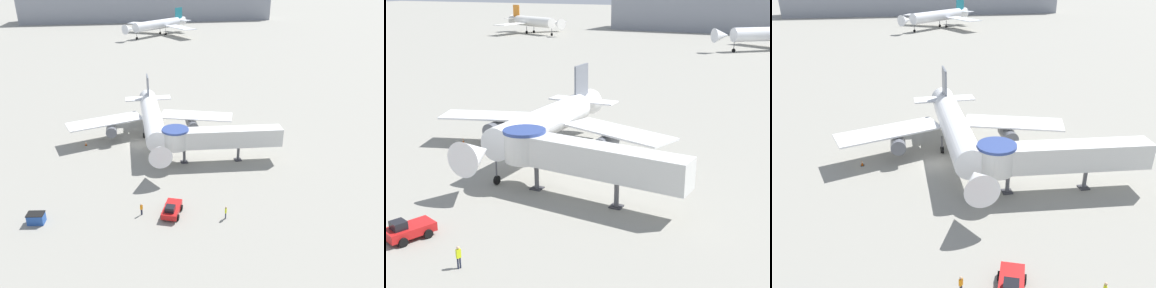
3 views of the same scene
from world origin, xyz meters
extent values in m
plane|color=gray|center=(0.00, 0.00, 0.00)|extent=(800.00, 800.00, 0.00)
cylinder|color=white|center=(2.71, 0.58, 4.07)|extent=(3.38, 18.36, 3.37)
cone|color=white|center=(2.72, -11.80, 4.07)|extent=(3.37, 3.71, 3.37)
cone|color=white|center=(2.70, 10.93, 4.07)|extent=(3.37, 5.06, 3.37)
cube|color=white|center=(-5.44, 3.13, 3.48)|extent=(13.64, 8.13, 0.22)
cube|color=white|center=(10.86, 3.14, 3.48)|extent=(13.64, 8.11, 0.22)
cube|color=slate|center=(2.70, 10.68, 7.10)|extent=(0.24, 3.53, 4.38)
cube|color=white|center=(2.70, 11.18, 4.66)|extent=(8.80, 2.47, 0.18)
cylinder|color=#565960|center=(-4.41, 2.04, 2.31)|extent=(1.86, 3.53, 1.85)
cylinder|color=#565960|center=(9.82, 2.05, 2.31)|extent=(1.86, 3.53, 1.85)
cylinder|color=#4C4C51|center=(2.72, -8.57, 1.42)|extent=(0.18, 0.18, 1.94)
cylinder|color=black|center=(2.72, -8.57, 0.45)|extent=(0.26, 0.90, 0.90)
cylinder|color=#4C4C51|center=(1.19, 2.87, 1.42)|extent=(0.22, 0.22, 1.94)
cylinder|color=black|center=(1.19, 2.87, 0.45)|extent=(0.40, 0.90, 0.90)
cylinder|color=#4C4C51|center=(4.22, 2.87, 1.42)|extent=(0.22, 0.22, 1.94)
cylinder|color=black|center=(4.22, 2.87, 0.45)|extent=(0.40, 0.90, 0.90)
cube|color=silver|center=(13.80, -8.46, 4.07)|extent=(16.68, 3.95, 2.80)
cylinder|color=silver|center=(5.57, -7.78, 4.07)|extent=(3.90, 3.90, 2.80)
cylinder|color=navy|center=(5.57, -7.78, 5.62)|extent=(4.10, 4.09, 0.30)
cylinder|color=#56565B|center=(6.89, -7.89, 1.34)|extent=(0.44, 0.44, 2.67)
cube|color=#333338|center=(6.89, -7.89, 0.06)|extent=(1.10, 1.10, 0.12)
cylinder|color=#56565B|center=(15.45, -8.59, 1.34)|extent=(0.44, 0.44, 2.67)
cube|color=#333338|center=(15.45, -8.59, 0.06)|extent=(1.10, 1.10, 0.12)
cube|color=red|center=(3.25, -21.26, 0.72)|extent=(3.08, 4.21, 0.71)
cube|color=black|center=(2.95, -22.06, 1.40)|extent=(1.43, 1.39, 0.64)
cylinder|color=black|center=(1.98, -21.90, 0.37)|extent=(0.54, 0.79, 0.73)
cylinder|color=black|center=(3.79, -22.57, 0.37)|extent=(0.54, 0.79, 0.73)
cylinder|color=black|center=(2.71, -19.95, 0.37)|extent=(0.54, 0.79, 0.73)
cylinder|color=black|center=(4.51, -20.61, 0.37)|extent=(0.54, 0.79, 0.73)
cube|color=#234C9E|center=(-12.98, -20.25, 0.63)|extent=(2.07, 1.52, 1.27)
cube|color=black|center=(-12.98, -20.25, 1.31)|extent=(2.20, 1.61, 0.08)
cube|color=black|center=(-8.93, 1.16, 0.02)|extent=(0.42, 0.42, 0.04)
cone|color=orange|center=(-8.93, 1.16, 0.37)|extent=(0.29, 0.29, 0.66)
cylinder|color=white|center=(-8.93, 1.16, 0.45)|extent=(0.16, 0.16, 0.08)
cube|color=black|center=(14.35, 1.32, 0.02)|extent=(0.49, 0.49, 0.04)
cone|color=orange|center=(14.35, 1.32, 0.42)|extent=(0.34, 0.34, 0.77)
cylinder|color=white|center=(14.35, 1.32, 0.52)|extent=(0.19, 0.19, 0.09)
cylinder|color=#1E2338|center=(-0.53, -20.80, 0.39)|extent=(0.11, 0.11, 0.78)
cylinder|color=#1E2338|center=(-0.41, -20.68, 0.39)|extent=(0.11, 0.11, 0.78)
cube|color=orange|center=(-0.47, -20.74, 1.09)|extent=(0.35, 0.34, 0.62)
sphere|color=tan|center=(-0.47, -20.74, 1.50)|extent=(0.21, 0.21, 0.21)
cylinder|color=#1E2338|center=(9.64, -23.20, 0.42)|extent=(0.12, 0.12, 0.83)
cylinder|color=#1E2338|center=(9.57, -23.36, 0.42)|extent=(0.12, 0.12, 0.83)
cube|color=#D1E019|center=(9.60, -23.28, 1.16)|extent=(0.31, 0.38, 0.66)
sphere|color=tan|center=(9.60, -23.28, 1.60)|extent=(0.23, 0.23, 0.23)
cylinder|color=silver|center=(14.06, 116.50, 4.89)|extent=(23.21, 21.29, 4.04)
cone|color=silver|center=(0.93, 104.81, 4.89)|extent=(6.01, 5.97, 4.04)
cone|color=silver|center=(25.38, 126.58, 4.89)|extent=(7.21, 7.05, 4.04)
cube|color=silver|center=(9.62, 126.70, 4.19)|extent=(17.83, 13.88, 0.22)
cube|color=silver|center=(23.68, 110.91, 4.19)|extent=(12.43, 18.10, 0.22)
cube|color=#19707F|center=(25.16, 126.38, 8.53)|extent=(3.85, 3.46, 5.25)
cube|color=silver|center=(25.61, 126.78, 5.60)|extent=(10.31, 10.98, 0.18)
cylinder|color=#4C4C51|center=(4.13, 107.66, 1.71)|extent=(0.18, 0.18, 2.32)
cylinder|color=black|center=(4.13, 107.66, 0.55)|extent=(0.99, 0.93, 1.10)
cylinder|color=#4C4C51|center=(15.42, 120.14, 1.71)|extent=(0.22, 0.22, 2.32)
cylinder|color=black|center=(15.42, 120.14, 0.55)|extent=(1.09, 1.03, 1.10)
cylinder|color=#4C4C51|center=(17.84, 117.43, 1.71)|extent=(0.22, 0.22, 2.32)
cylinder|color=black|center=(17.84, 117.43, 0.55)|extent=(1.09, 1.03, 1.10)
cube|color=gray|center=(14.12, 175.00, 7.76)|extent=(142.12, 23.45, 15.53)
camera|label=1|loc=(-0.93, -59.62, 27.70)|focal=35.00mm
camera|label=2|loc=(31.65, -49.45, 19.18)|focal=50.00mm
camera|label=3|loc=(-3.96, -41.00, 21.93)|focal=35.00mm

